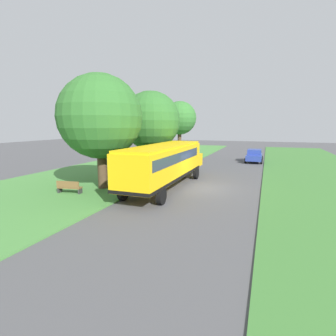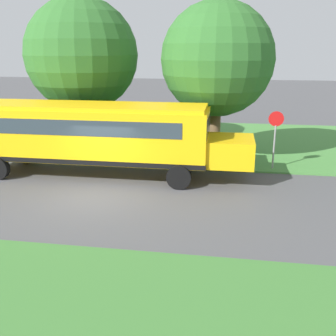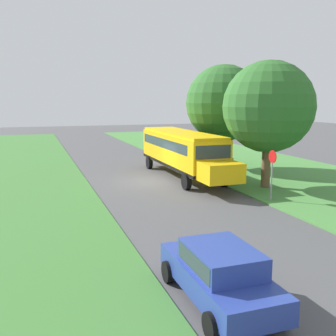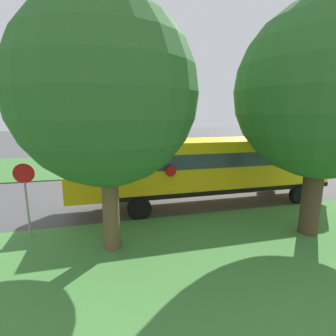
{
  "view_description": "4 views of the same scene",
  "coord_description": "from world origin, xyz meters",
  "px_view_note": "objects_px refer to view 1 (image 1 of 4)",
  "views": [
    {
      "loc": [
        4.17,
        -18.3,
        4.52
      ],
      "look_at": [
        -2.48,
        -0.66,
        1.44
      ],
      "focal_mm": 28.0,
      "sensor_mm": 36.0,
      "label": 1
    },
    {
      "loc": [
        13.49,
        4.98,
        5.45
      ],
      "look_at": [
        -0.43,
        2.77,
        1.14
      ],
      "focal_mm": 42.0,
      "sensor_mm": 36.0,
      "label": 2
    },
    {
      "loc": [
        7.28,
        24.52,
        5.32
      ],
      "look_at": [
        -0.45,
        2.24,
        1.25
      ],
      "focal_mm": 42.0,
      "sensor_mm": 36.0,
      "label": 3
    },
    {
      "loc": [
        -14.12,
        4.44,
        4.39
      ],
      "look_at": [
        -0.62,
        1.02,
        1.46
      ],
      "focal_mm": 28.0,
      "sensor_mm": 36.0,
      "label": 4
    }
  ],
  "objects_px": {
    "oak_tree_beside_bus": "(100,117)",
    "stop_sign": "(175,153)",
    "car_blue_nearest": "(254,155)",
    "park_bench": "(69,187)",
    "oak_tree_far_end": "(179,117)",
    "oak_tree_roadside_mid": "(150,120)",
    "school_bus": "(166,162)"
  },
  "relations": [
    {
      "from": "school_bus",
      "to": "oak_tree_far_end",
      "type": "xyz_separation_m",
      "value": [
        -3.97,
        14.79,
        3.59
      ]
    },
    {
      "from": "oak_tree_roadside_mid",
      "to": "park_bench",
      "type": "relative_size",
      "value": 4.62
    },
    {
      "from": "school_bus",
      "to": "oak_tree_far_end",
      "type": "bearing_deg",
      "value": 105.02
    },
    {
      "from": "oak_tree_beside_bus",
      "to": "park_bench",
      "type": "xyz_separation_m",
      "value": [
        -1.15,
        -2.16,
        -4.65
      ]
    },
    {
      "from": "car_blue_nearest",
      "to": "oak_tree_roadside_mid",
      "type": "relative_size",
      "value": 0.57
    },
    {
      "from": "oak_tree_roadside_mid",
      "to": "oak_tree_far_end",
      "type": "relative_size",
      "value": 1.02
    },
    {
      "from": "oak_tree_roadside_mid",
      "to": "school_bus",
      "type": "bearing_deg",
      "value": -54.91
    },
    {
      "from": "oak_tree_beside_bus",
      "to": "stop_sign",
      "type": "distance_m",
      "value": 10.52
    },
    {
      "from": "stop_sign",
      "to": "park_bench",
      "type": "bearing_deg",
      "value": -105.42
    },
    {
      "from": "school_bus",
      "to": "oak_tree_beside_bus",
      "type": "xyz_separation_m",
      "value": [
        -4.15,
        -1.84,
        3.2
      ]
    },
    {
      "from": "oak_tree_beside_bus",
      "to": "stop_sign",
      "type": "relative_size",
      "value": 2.93
    },
    {
      "from": "school_bus",
      "to": "oak_tree_beside_bus",
      "type": "height_order",
      "value": "oak_tree_beside_bus"
    },
    {
      "from": "oak_tree_beside_bus",
      "to": "oak_tree_far_end",
      "type": "relative_size",
      "value": 1.06
    },
    {
      "from": "school_bus",
      "to": "oak_tree_far_end",
      "type": "height_order",
      "value": "oak_tree_far_end"
    },
    {
      "from": "school_bus",
      "to": "oak_tree_far_end",
      "type": "distance_m",
      "value": 15.73
    },
    {
      "from": "oak_tree_roadside_mid",
      "to": "stop_sign",
      "type": "xyz_separation_m",
      "value": [
        1.53,
        2.83,
        -3.25
      ]
    },
    {
      "from": "car_blue_nearest",
      "to": "stop_sign",
      "type": "xyz_separation_m",
      "value": [
        -7.4,
        -8.72,
        0.86
      ]
    },
    {
      "from": "car_blue_nearest",
      "to": "oak_tree_beside_bus",
      "type": "distance_m",
      "value": 21.2
    },
    {
      "from": "school_bus",
      "to": "stop_sign",
      "type": "height_order",
      "value": "school_bus"
    },
    {
      "from": "school_bus",
      "to": "stop_sign",
      "type": "xyz_separation_m",
      "value": [
        -2.02,
        7.89,
        -0.19
      ]
    },
    {
      "from": "car_blue_nearest",
      "to": "park_bench",
      "type": "xyz_separation_m",
      "value": [
        -10.68,
        -20.61,
        -0.4
      ]
    },
    {
      "from": "car_blue_nearest",
      "to": "oak_tree_beside_bus",
      "type": "xyz_separation_m",
      "value": [
        -9.53,
        -18.45,
        4.25
      ]
    },
    {
      "from": "school_bus",
      "to": "car_blue_nearest",
      "type": "relative_size",
      "value": 2.82
    },
    {
      "from": "car_blue_nearest",
      "to": "oak_tree_far_end",
      "type": "distance_m",
      "value": 10.6
    },
    {
      "from": "oak_tree_beside_bus",
      "to": "oak_tree_far_end",
      "type": "height_order",
      "value": "oak_tree_beside_bus"
    },
    {
      "from": "stop_sign",
      "to": "park_bench",
      "type": "relative_size",
      "value": 1.65
    },
    {
      "from": "oak_tree_roadside_mid",
      "to": "stop_sign",
      "type": "bearing_deg",
      "value": 61.58
    },
    {
      "from": "oak_tree_beside_bus",
      "to": "oak_tree_roadside_mid",
      "type": "bearing_deg",
      "value": 85.02
    },
    {
      "from": "school_bus",
      "to": "oak_tree_roadside_mid",
      "type": "height_order",
      "value": "oak_tree_roadside_mid"
    },
    {
      "from": "oak_tree_roadside_mid",
      "to": "oak_tree_far_end",
      "type": "distance_m",
      "value": 9.76
    },
    {
      "from": "car_blue_nearest",
      "to": "stop_sign",
      "type": "relative_size",
      "value": 1.61
    },
    {
      "from": "park_bench",
      "to": "oak_tree_roadside_mid",
      "type": "bearing_deg",
      "value": 79.09
    }
  ]
}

